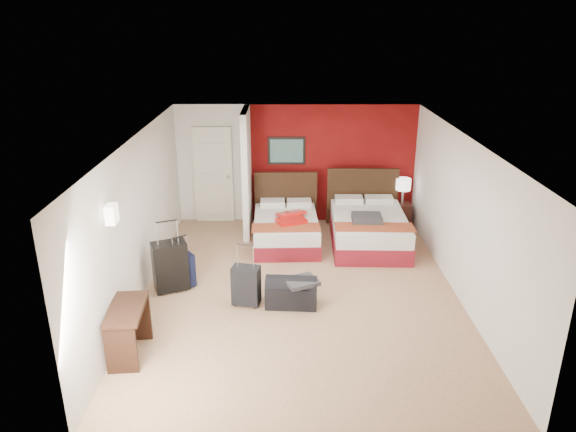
{
  "coord_description": "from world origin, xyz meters",
  "views": [
    {
      "loc": [
        -0.25,
        -7.68,
        4.2
      ],
      "look_at": [
        -0.19,
        0.8,
        1.0
      ],
      "focal_mm": 33.36,
      "sensor_mm": 36.0,
      "label": 1
    }
  ],
  "objects_px": {
    "suitcase_charcoal": "(246,287)",
    "desk": "(129,331)",
    "bed_right": "(369,230)",
    "bed_left": "(286,231)",
    "red_suitcase_open": "(291,218)",
    "suitcase_black": "(170,268)",
    "duffel_bag": "(291,293)",
    "suitcase_navy": "(182,273)",
    "nightstand": "(401,215)",
    "table_lamp": "(403,191)"
  },
  "relations": [
    {
      "from": "suitcase_charcoal",
      "to": "bed_right",
      "type": "bearing_deg",
      "value": 58.43
    },
    {
      "from": "table_lamp",
      "to": "suitcase_navy",
      "type": "distance_m",
      "value": 4.95
    },
    {
      "from": "nightstand",
      "to": "red_suitcase_open",
      "type": "bearing_deg",
      "value": -155.1
    },
    {
      "from": "bed_right",
      "to": "suitcase_navy",
      "type": "relative_size",
      "value": 3.66
    },
    {
      "from": "bed_right",
      "to": "nightstand",
      "type": "height_order",
      "value": "bed_right"
    },
    {
      "from": "bed_left",
      "to": "suitcase_black",
      "type": "distance_m",
      "value": 2.65
    },
    {
      "from": "suitcase_black",
      "to": "table_lamp",
      "type": "bearing_deg",
      "value": 10.1
    },
    {
      "from": "table_lamp",
      "to": "suitcase_navy",
      "type": "height_order",
      "value": "table_lamp"
    },
    {
      "from": "table_lamp",
      "to": "bed_left",
      "type": "bearing_deg",
      "value": -160.22
    },
    {
      "from": "bed_right",
      "to": "suitcase_charcoal",
      "type": "distance_m",
      "value": 3.17
    },
    {
      "from": "table_lamp",
      "to": "suitcase_charcoal",
      "type": "relative_size",
      "value": 0.89
    },
    {
      "from": "red_suitcase_open",
      "to": "suitcase_black",
      "type": "xyz_separation_m",
      "value": [
        -1.96,
        -1.79,
        -0.17
      ]
    },
    {
      "from": "nightstand",
      "to": "suitcase_navy",
      "type": "relative_size",
      "value": 0.93
    },
    {
      "from": "red_suitcase_open",
      "to": "suitcase_charcoal",
      "type": "xyz_separation_m",
      "value": [
        -0.72,
        -2.27,
        -0.27
      ]
    },
    {
      "from": "suitcase_charcoal",
      "to": "desk",
      "type": "distance_m",
      "value": 1.94
    },
    {
      "from": "bed_left",
      "to": "nightstand",
      "type": "height_order",
      "value": "bed_left"
    },
    {
      "from": "bed_right",
      "to": "table_lamp",
      "type": "bearing_deg",
      "value": 51.36
    },
    {
      "from": "bed_right",
      "to": "suitcase_navy",
      "type": "xyz_separation_m",
      "value": [
        -3.29,
        -1.73,
        -0.03
      ]
    },
    {
      "from": "red_suitcase_open",
      "to": "table_lamp",
      "type": "bearing_deg",
      "value": -0.64
    },
    {
      "from": "bed_right",
      "to": "suitcase_navy",
      "type": "height_order",
      "value": "bed_right"
    },
    {
      "from": "suitcase_black",
      "to": "suitcase_charcoal",
      "type": "xyz_separation_m",
      "value": [
        1.25,
        -0.48,
        -0.1
      ]
    },
    {
      "from": "table_lamp",
      "to": "duffel_bag",
      "type": "height_order",
      "value": "table_lamp"
    },
    {
      "from": "duffel_bag",
      "to": "bed_right",
      "type": "bearing_deg",
      "value": 60.49
    },
    {
      "from": "bed_right",
      "to": "red_suitcase_open",
      "type": "relative_size",
      "value": 2.77
    },
    {
      "from": "suitcase_navy",
      "to": "duffel_bag",
      "type": "distance_m",
      "value": 1.86
    },
    {
      "from": "table_lamp",
      "to": "suitcase_black",
      "type": "relative_size",
      "value": 0.68
    },
    {
      "from": "bed_right",
      "to": "suitcase_black",
      "type": "bearing_deg",
      "value": -150.74
    },
    {
      "from": "suitcase_navy",
      "to": "desk",
      "type": "height_order",
      "value": "desk"
    },
    {
      "from": "red_suitcase_open",
      "to": "suitcase_navy",
      "type": "relative_size",
      "value": 1.32
    },
    {
      "from": "red_suitcase_open",
      "to": "suitcase_black",
      "type": "relative_size",
      "value": 0.9
    },
    {
      "from": "bed_left",
      "to": "table_lamp",
      "type": "distance_m",
      "value": 2.63
    },
    {
      "from": "bed_left",
      "to": "suitcase_navy",
      "type": "distance_m",
      "value": 2.49
    },
    {
      "from": "bed_left",
      "to": "suitcase_black",
      "type": "bearing_deg",
      "value": -136.08
    },
    {
      "from": "suitcase_black",
      "to": "duffel_bag",
      "type": "relative_size",
      "value": 1.02
    },
    {
      "from": "bed_left",
      "to": "suitcase_black",
      "type": "height_order",
      "value": "suitcase_black"
    },
    {
      "from": "bed_right",
      "to": "desk",
      "type": "distance_m",
      "value": 5.11
    },
    {
      "from": "bed_left",
      "to": "bed_right",
      "type": "relative_size",
      "value": 0.88
    },
    {
      "from": "red_suitcase_open",
      "to": "table_lamp",
      "type": "relative_size",
      "value": 1.33
    },
    {
      "from": "bed_right",
      "to": "desk",
      "type": "bearing_deg",
      "value": -133.66
    },
    {
      "from": "suitcase_black",
      "to": "desk",
      "type": "relative_size",
      "value": 0.92
    },
    {
      "from": "suitcase_black",
      "to": "duffel_bag",
      "type": "height_order",
      "value": "suitcase_black"
    },
    {
      "from": "table_lamp",
      "to": "desk",
      "type": "bearing_deg",
      "value": -134.55
    },
    {
      "from": "red_suitcase_open",
      "to": "duffel_bag",
      "type": "xyz_separation_m",
      "value": [
        -0.03,
        -2.28,
        -0.38
      ]
    },
    {
      "from": "bed_right",
      "to": "desk",
      "type": "xyz_separation_m",
      "value": [
        -3.65,
        -3.58,
        0.06
      ]
    },
    {
      "from": "bed_left",
      "to": "nightstand",
      "type": "xyz_separation_m",
      "value": [
        2.42,
        0.87,
        -0.01
      ]
    },
    {
      "from": "bed_right",
      "to": "suitcase_black",
      "type": "distance_m",
      "value": 3.9
    },
    {
      "from": "red_suitcase_open",
      "to": "duffel_bag",
      "type": "bearing_deg",
      "value": -113.98
    },
    {
      "from": "suitcase_black",
      "to": "desk",
      "type": "height_order",
      "value": "suitcase_black"
    },
    {
      "from": "nightstand",
      "to": "desk",
      "type": "bearing_deg",
      "value": -132.34
    },
    {
      "from": "table_lamp",
      "to": "duffel_bag",
      "type": "bearing_deg",
      "value": -125.84
    }
  ]
}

